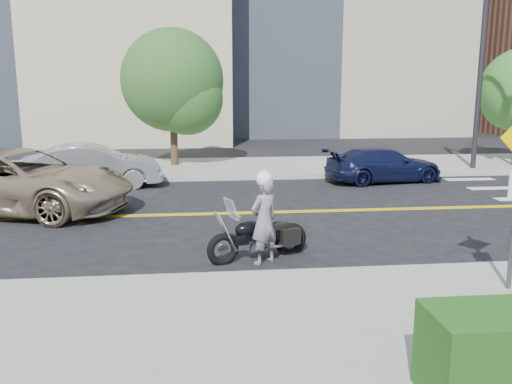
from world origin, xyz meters
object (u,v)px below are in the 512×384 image
object	(u,v)px
parked_car_blue	(384,165)
motorcyclist	(264,218)
suv	(18,181)
motorcycle	(259,227)
parked_car_silver	(93,166)

from	to	relation	value
parked_car_blue	motorcyclist	bearing A→B (deg)	138.12
suv	parked_car_blue	world-z (taller)	suv
motorcycle	parked_car_blue	distance (m)	9.71
suv	parked_car_silver	xyz separation A→B (m)	(1.36, 3.33, -0.12)
motorcyclist	suv	size ratio (longest dim) A/B	0.30
motorcycle	parked_car_blue	xyz separation A→B (m)	(5.39, 8.08, -0.04)
suv	parked_car_silver	world-z (taller)	suv
parked_car_silver	motorcyclist	bearing A→B (deg)	-159.37
motorcycle	parked_car_silver	world-z (taller)	parked_car_silver
suv	parked_car_blue	distance (m)	11.96
suv	parked_car_blue	size ratio (longest dim) A/B	1.48
motorcyclist	suv	xyz separation A→B (m)	(-6.14, 4.99, -0.06)
motorcycle	suv	size ratio (longest dim) A/B	0.34
motorcycle	suv	bearing A→B (deg)	122.43
motorcycle	parked_car_silver	distance (m)	9.29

